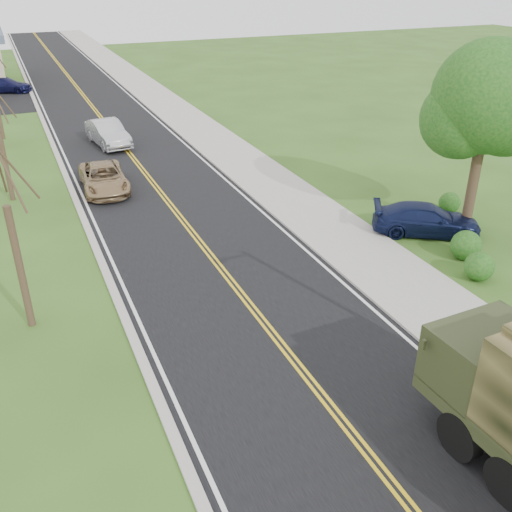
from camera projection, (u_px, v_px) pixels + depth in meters
ground at (390, 483)px, 13.02m from camera, size 160.00×160.00×0.00m
road at (95, 110)px, 45.55m from camera, size 8.00×120.00×0.01m
curb_right at (146, 104)px, 47.00m from camera, size 0.30×120.00×0.12m
sidewalk_right at (166, 103)px, 47.62m from camera, size 3.20×120.00×0.10m
curb_left at (40, 114)px, 44.06m from camera, size 0.30×120.00×0.10m
leafy_tree at (487, 106)px, 22.53m from camera, size 4.83×4.50×8.10m
bare_tree_a at (17, 253)px, 17.46m from camera, size 1.93×2.26×6.08m
bare_tree_b at (3, 151)px, 27.29m from camera, size 1.83×2.14×5.73m
suv_champagne at (104, 178)px, 29.30m from camera, size 2.41×4.85×1.32m
sedan_silver at (108, 133)px, 36.44m from camera, size 2.28×4.94×1.57m
pickup_navy at (426, 220)px, 24.60m from camera, size 4.87×3.95×1.33m
lot_car_navy at (5, 85)px, 51.18m from camera, size 4.94×3.47×1.33m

